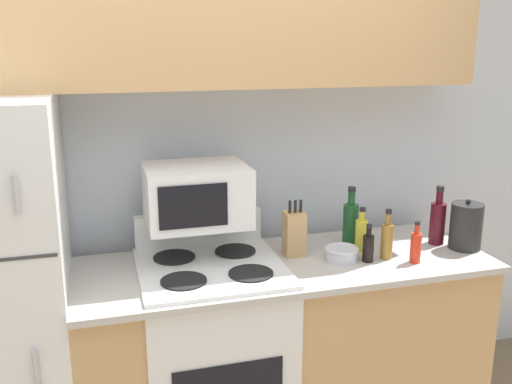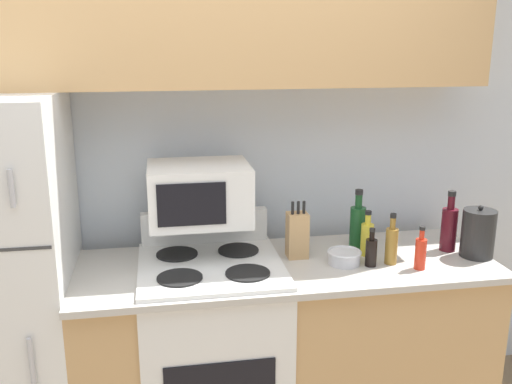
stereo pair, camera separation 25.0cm
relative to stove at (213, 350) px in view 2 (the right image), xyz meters
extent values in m
cube|color=silver|center=(0.01, 0.44, 0.81)|extent=(8.00, 0.05, 2.55)
cube|color=tan|center=(0.35, 0.01, -0.04)|extent=(1.93, 0.64, 0.86)
cube|color=#BCB7AD|center=(0.35, -0.01, 0.40)|extent=(1.93, 0.68, 0.03)
cylinder|color=#B7B7BC|center=(-0.73, -0.32, 0.91)|extent=(0.02, 0.02, 0.14)
cylinder|color=#B7B7BC|center=(-0.73, -0.32, 0.20)|extent=(0.02, 0.02, 0.22)
cube|color=tan|center=(0.01, 0.24, 1.55)|extent=(2.61, 0.36, 0.68)
cube|color=white|center=(0.00, 0.00, -0.01)|extent=(0.65, 0.64, 0.91)
cube|color=#2D2D2D|center=(0.00, 0.00, 0.43)|extent=(0.62, 0.61, 0.01)
cube|color=white|center=(0.00, 0.30, 0.52)|extent=(0.62, 0.06, 0.16)
cylinder|color=black|center=(-0.15, -0.14, 0.44)|extent=(0.19, 0.19, 0.01)
cylinder|color=black|center=(0.15, -0.14, 0.44)|extent=(0.19, 0.19, 0.01)
cylinder|color=black|center=(-0.15, 0.14, 0.44)|extent=(0.19, 0.19, 0.01)
cylinder|color=black|center=(0.15, 0.14, 0.44)|extent=(0.19, 0.19, 0.01)
cube|color=white|center=(-0.04, 0.13, 0.74)|extent=(0.46, 0.36, 0.27)
cube|color=black|center=(-0.08, -0.06, 0.74)|extent=(0.29, 0.01, 0.19)
cube|color=tan|center=(0.42, 0.06, 0.53)|extent=(0.10, 0.09, 0.22)
cylinder|color=black|center=(0.39, 0.05, 0.67)|extent=(0.01, 0.01, 0.06)
cylinder|color=black|center=(0.42, 0.05, 0.67)|extent=(0.01, 0.01, 0.06)
cylinder|color=black|center=(0.44, 0.05, 0.67)|extent=(0.01, 0.01, 0.06)
cylinder|color=silver|center=(0.61, -0.06, 0.45)|extent=(0.15, 0.15, 0.06)
torus|color=silver|center=(0.61, -0.06, 0.48)|extent=(0.16, 0.16, 0.01)
cylinder|color=black|center=(0.72, -0.11, 0.48)|extent=(0.05, 0.05, 0.13)
cylinder|color=black|center=(0.72, -0.11, 0.57)|extent=(0.02, 0.02, 0.04)
cylinder|color=black|center=(0.72, -0.11, 0.59)|extent=(0.03, 0.03, 0.01)
cylinder|color=red|center=(0.92, -0.18, 0.49)|extent=(0.05, 0.05, 0.14)
cylinder|color=red|center=(0.92, -0.18, 0.58)|extent=(0.02, 0.02, 0.04)
cylinder|color=black|center=(0.92, -0.18, 0.61)|extent=(0.02, 0.03, 0.02)
cylinder|color=gold|center=(0.75, 0.03, 0.50)|extent=(0.06, 0.06, 0.15)
cylinder|color=gold|center=(0.75, 0.03, 0.60)|extent=(0.03, 0.03, 0.05)
cylinder|color=black|center=(0.75, 0.03, 0.63)|extent=(0.03, 0.03, 0.02)
cylinder|color=olive|center=(0.82, -0.09, 0.50)|extent=(0.06, 0.06, 0.17)
cylinder|color=olive|center=(0.82, -0.09, 0.61)|extent=(0.03, 0.03, 0.05)
cylinder|color=black|center=(0.82, -0.09, 0.65)|extent=(0.03, 0.03, 0.02)
cylinder|color=#470F19|center=(1.16, 0.02, 0.52)|extent=(0.08, 0.08, 0.21)
cylinder|color=#470F19|center=(1.16, 0.02, 0.66)|extent=(0.03, 0.03, 0.07)
cylinder|color=black|center=(1.16, 0.02, 0.71)|extent=(0.04, 0.04, 0.02)
cylinder|color=#194C23|center=(0.73, 0.12, 0.52)|extent=(0.08, 0.08, 0.21)
cylinder|color=#194C23|center=(0.73, 0.12, 0.66)|extent=(0.03, 0.03, 0.07)
cylinder|color=black|center=(0.73, 0.12, 0.71)|extent=(0.04, 0.04, 0.02)
cylinder|color=black|center=(1.26, -0.08, 0.53)|extent=(0.15, 0.15, 0.23)
sphere|color=black|center=(1.26, -0.08, 0.66)|extent=(0.02, 0.02, 0.02)
camera|label=1|loc=(-0.46, -2.34, 1.42)|focal=40.00mm
camera|label=2|loc=(-0.21, -2.40, 1.42)|focal=40.00mm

